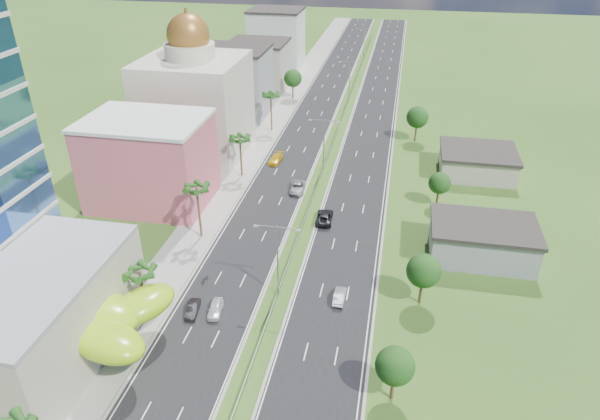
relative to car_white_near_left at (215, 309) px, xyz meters
The scene contains 33 objects.
ground 8.60m from the car_white_near_left, 32.80° to the right, with size 500.00×500.00×0.00m, color #2D5119.
road_left 85.36m from the car_white_near_left, 90.20° to the left, with size 11.00×260.00×0.04m, color black.
road_right 86.62m from the car_white_near_left, 80.23° to the left, with size 11.00×260.00×0.04m, color black.
sidewalk_left 85.92m from the car_white_near_left, 96.55° to the left, with size 7.00×260.00×0.12m, color gray.
median_guardrail 67.73m from the car_white_near_left, 83.89° to the left, with size 0.10×216.06×0.76m.
streetlight_median_b 10.80m from the car_white_near_left, 36.64° to the left, with size 6.04×0.25×11.00m.
streetlight_median_c 46.32m from the car_white_near_left, 80.98° to the left, with size 6.04×0.25×11.00m.
streetlight_median_d 90.84m from the car_white_near_left, 85.44° to the left, with size 6.04×0.25×11.00m.
streetlight_median_e 135.68m from the car_white_near_left, 86.95° to the left, with size 6.04×0.25×11.00m.
lime_canopy 16.02m from the car_white_near_left, 145.95° to the right, with size 18.00×15.00×7.40m.
pink_shophouse 35.02m from the car_white_near_left, 127.24° to the left, with size 20.00×15.00×15.00m, color #D25665.
domed_building 55.51m from the car_white_near_left, 112.44° to the left, with size 20.00×20.00×28.70m.
midrise_grey 78.25m from the car_white_near_left, 104.72° to the left, with size 16.00×15.00×16.00m, color gray.
midrise_beige 99.52m from the car_white_near_left, 101.49° to the left, with size 16.00×15.00×13.00m, color #ABA48D.
midrise_white 122.25m from the car_white_near_left, 99.34° to the left, with size 16.00×15.00×18.00m, color silver.
shed_near 40.70m from the car_white_near_left, 30.04° to the left, with size 15.00×10.00×5.00m, color gray.
shed_far 62.63m from the car_white_near_left, 53.54° to the left, with size 14.00×12.00×4.40m, color #ABA48D.
palm_tree_b 10.76m from the car_white_near_left, 162.33° to the right, with size 3.60×3.60×8.10m.
palm_tree_c 20.74m from the car_white_near_left, 115.55° to the left, with size 3.60×3.60×9.60m.
palm_tree_d 41.76m from the car_white_near_left, 101.62° to the left, with size 3.60×3.60×8.60m.
palm_tree_e 66.32m from the car_white_near_left, 97.23° to the left, with size 3.60×3.60×9.40m.
leafy_tree_lfar 90.87m from the car_white_near_left, 95.25° to the left, with size 4.90×4.90×8.05m.
leafy_tree_ra 25.45m from the car_white_near_left, 22.57° to the right, with size 4.20×4.20×6.90m.
leafy_tree_rb 27.58m from the car_white_near_left, 15.68° to the left, with size 4.55×4.55×7.47m.
leafy_tree_rc 46.00m from the car_white_near_left, 50.45° to the left, with size 3.85×3.85×6.33m.
leafy_tree_rd 70.22m from the car_white_near_left, 68.91° to the left, with size 4.90×4.90×8.05m.
car_white_near_left is the anchor object (origin of this frame).
car_dark_left 2.95m from the car_white_near_left, 169.42° to the right, with size 1.38×3.96×1.31m, color black.
car_silver_mid_left 36.14m from the car_white_near_left, 83.94° to the left, with size 2.58×5.59×1.55m, color #939499.
car_yellow_far_left 47.88m from the car_white_near_left, 93.77° to the left, with size 2.13×5.23×1.52m, color gold.
car_silver_right 16.58m from the car_white_near_left, 20.26° to the left, with size 1.43×4.10×1.35m, color #B4B8BD.
car_dark_far_right 28.02m from the car_white_near_left, 68.20° to the left, with size 2.66×5.76×1.60m, color black.
motorcycle 7.05m from the car_white_near_left, 121.00° to the left, with size 0.59×1.95×1.25m, color black.
Camera 1 is at (13.97, -46.40, 46.35)m, focal length 32.00 mm.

